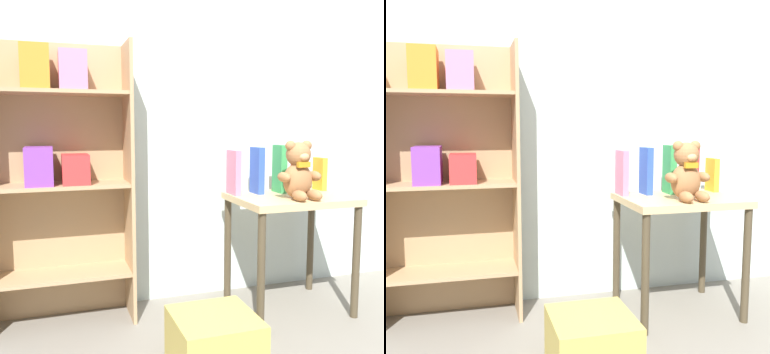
{
  "view_description": "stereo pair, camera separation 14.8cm",
  "coord_description": "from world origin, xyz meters",
  "views": [
    {
      "loc": [
        -1.07,
        -1.07,
        1.01
      ],
      "look_at": [
        -0.4,
        0.99,
        0.75
      ],
      "focal_mm": 40.0,
      "sensor_mm": 36.0,
      "label": 1
    },
    {
      "loc": [
        -0.93,
        -1.11,
        1.01
      ],
      "look_at": [
        -0.4,
        0.99,
        0.75
      ],
      "focal_mm": 40.0,
      "sensor_mm": 36.0,
      "label": 2
    }
  ],
  "objects": [
    {
      "name": "display_table",
      "position": [
        0.14,
        0.94,
        0.53
      ],
      "size": [
        0.61,
        0.48,
        0.64
      ],
      "color": "tan",
      "rests_on": "ground_plane"
    },
    {
      "name": "storage_bin",
      "position": [
        -0.47,
        0.48,
        0.12
      ],
      "size": [
        0.34,
        0.33,
        0.24
      ],
      "color": "tan",
      "rests_on": "ground_plane"
    },
    {
      "name": "book_standing_blue",
      "position": [
        0.01,
        1.07,
        0.77
      ],
      "size": [
        0.04,
        0.11,
        0.26
      ],
      "primitive_type": "cube",
      "rotation": [
        0.0,
        0.0,
        0.02
      ],
      "color": "#2D51B7",
      "rests_on": "display_table"
    },
    {
      "name": "book_standing_green",
      "position": [
        0.14,
        1.06,
        0.77
      ],
      "size": [
        0.04,
        0.11,
        0.27
      ],
      "primitive_type": "cube",
      "rotation": [
        0.0,
        0.0,
        -0.02
      ],
      "color": "#33934C",
      "rests_on": "display_table"
    },
    {
      "name": "bookshelf_side",
      "position": [
        -1.05,
        1.17,
        0.82
      ],
      "size": [
        0.72,
        0.27,
        1.43
      ],
      "color": "tan",
      "rests_on": "ground_plane"
    },
    {
      "name": "book_standing_red",
      "position": [
        0.28,
        1.08,
        0.76
      ],
      "size": [
        0.04,
        0.13,
        0.25
      ],
      "primitive_type": "cube",
      "rotation": [
        0.0,
        0.0,
        -0.0
      ],
      "color": "red",
      "rests_on": "display_table"
    },
    {
      "name": "book_standing_yellow",
      "position": [
        0.42,
        1.08,
        0.73
      ],
      "size": [
        0.04,
        0.11,
        0.19
      ],
      "primitive_type": "cube",
      "rotation": [
        0.0,
        0.0,
        -0.04
      ],
      "color": "gold",
      "rests_on": "display_table"
    },
    {
      "name": "book_standing_pink",
      "position": [
        -0.13,
        1.07,
        0.76
      ],
      "size": [
        0.03,
        0.14,
        0.24
      ],
      "primitive_type": "cube",
      "rotation": [
        0.0,
        0.0,
        -0.02
      ],
      "color": "#D17093",
      "rests_on": "display_table"
    },
    {
      "name": "wall_back",
      "position": [
        0.0,
        1.32,
        1.25
      ],
      "size": [
        4.8,
        0.06,
        2.5
      ],
      "color": "silver",
      "rests_on": "ground_plane"
    },
    {
      "name": "teddy_bear",
      "position": [
        0.13,
        0.84,
        0.77
      ],
      "size": [
        0.23,
        0.21,
        0.3
      ],
      "color": "#99663D",
      "rests_on": "display_table"
    }
  ]
}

